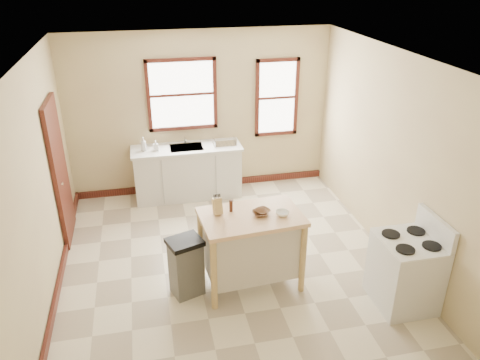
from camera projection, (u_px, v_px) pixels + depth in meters
name	position (u px, v px, depth m)	size (l,w,h in m)	color
floor	(229.00, 265.00, 6.43)	(5.00, 5.00, 0.00)	beige
ceiling	(227.00, 60.00, 5.21)	(5.00, 5.00, 0.00)	white
wall_back	(200.00, 113.00, 8.02)	(4.50, 0.04, 2.80)	#CCBD86
wall_left	(37.00, 191.00, 5.39)	(0.04, 5.00, 2.80)	#CCBD86
wall_right	(393.00, 158.00, 6.25)	(0.04, 5.00, 2.80)	#CCBD86
window_main	(182.00, 95.00, 7.79)	(1.17, 0.06, 1.22)	#3A140F
window_side	(277.00, 98.00, 8.17)	(0.77, 0.06, 1.37)	#3A140F
door_left	(60.00, 172.00, 6.69)	(0.06, 0.90, 2.10)	#3A140F
baseboard_back	(203.00, 184.00, 8.57)	(4.50, 0.04, 0.12)	#3A140F
baseboard_left	(59.00, 284.00, 5.98)	(0.04, 5.00, 0.12)	#3A140F
sink_counter	(188.00, 172.00, 8.11)	(1.86, 0.62, 0.92)	beige
faucet	(185.00, 137.00, 8.02)	(0.03, 0.03, 0.22)	silver
soap_bottle_a	(144.00, 144.00, 7.71)	(0.09, 0.09, 0.24)	#B2B2B2
soap_bottle_b	(156.00, 145.00, 7.74)	(0.08, 0.08, 0.17)	#B2B2B2
dish_rack	(225.00, 142.00, 7.99)	(0.39, 0.29, 0.10)	silver
kitchen_island	(251.00, 250.00, 5.89)	(1.23, 0.78, 1.01)	#E0B483
knife_block	(217.00, 207.00, 5.65)	(0.10, 0.10, 0.20)	tan
pepper_grinder	(231.00, 206.00, 5.72)	(0.04, 0.04, 0.15)	#3D1D10
bowl_a	(260.00, 214.00, 5.65)	(0.19, 0.19, 0.05)	brown
bowl_b	(263.00, 211.00, 5.71)	(0.18, 0.18, 0.04)	brown
bowl_c	(282.00, 213.00, 5.65)	(0.16, 0.16, 0.05)	white
trash_bin	(186.00, 267.00, 5.75)	(0.40, 0.34, 0.78)	#575855
gas_stove	(407.00, 263.00, 5.51)	(0.71, 0.72, 1.15)	silver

